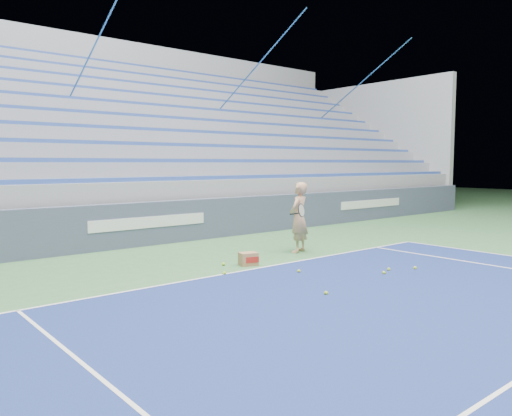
% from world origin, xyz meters
% --- Properties ---
extents(sponsor_barrier, '(30.00, 0.32, 1.10)m').
position_xyz_m(sponsor_barrier, '(0.00, 15.88, 0.55)').
color(sponsor_barrier, '#404961').
rests_on(sponsor_barrier, ground).
extents(bleachers, '(31.00, 9.15, 7.30)m').
position_xyz_m(bleachers, '(0.00, 21.60, 2.36)').
color(bleachers, '#93959B').
rests_on(bleachers, ground).
extents(tennis_player, '(0.96, 0.91, 1.64)m').
position_xyz_m(tennis_player, '(2.23, 12.69, 0.82)').
color(tennis_player, tan).
rests_on(tennis_player, ground).
extents(ball_box, '(0.41, 0.36, 0.26)m').
position_xyz_m(ball_box, '(0.38, 12.27, 0.13)').
color(ball_box, '#9C714B').
rests_on(ball_box, ground).
extents(tennis_ball_0, '(0.07, 0.07, 0.07)m').
position_xyz_m(tennis_ball_0, '(-0.52, 11.87, 0.03)').
color(tennis_ball_0, '#AED42B').
rests_on(tennis_ball_0, ground).
extents(tennis_ball_1, '(0.07, 0.07, 0.07)m').
position_xyz_m(tennis_ball_1, '(1.79, 9.98, 0.03)').
color(tennis_ball_1, '#AED42B').
rests_on(tennis_ball_1, ground).
extents(tennis_ball_2, '(0.07, 0.07, 0.07)m').
position_xyz_m(tennis_ball_2, '(2.11, 10.10, 0.03)').
color(tennis_ball_2, '#AED42B').
rests_on(tennis_ball_2, ground).
extents(tennis_ball_3, '(0.07, 0.07, 0.07)m').
position_xyz_m(tennis_ball_3, '(-0.04, 12.57, 0.03)').
color(tennis_ball_3, '#AED42B').
rests_on(tennis_ball_3, ground).
extents(tennis_ball_4, '(0.07, 0.07, 0.07)m').
position_xyz_m(tennis_ball_4, '(2.61, 9.85, 0.03)').
color(tennis_ball_4, '#AED42B').
rests_on(tennis_ball_4, ground).
extents(tennis_ball_5, '(0.07, 0.07, 0.07)m').
position_xyz_m(tennis_ball_5, '(0.67, 11.11, 0.03)').
color(tennis_ball_5, '#AED42B').
rests_on(tennis_ball_5, ground).
extents(tennis_ball_6, '(0.07, 0.07, 0.07)m').
position_xyz_m(tennis_ball_6, '(-0.14, 9.69, 0.03)').
color(tennis_ball_6, '#AED42B').
rests_on(tennis_ball_6, ground).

